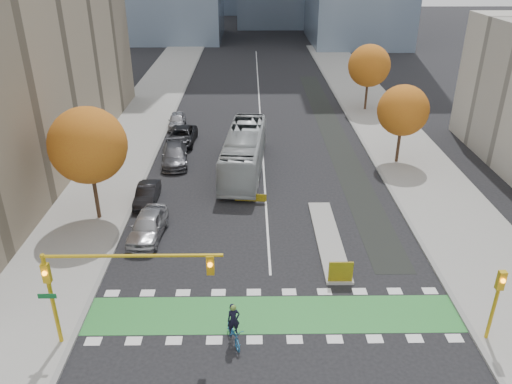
{
  "coord_description": "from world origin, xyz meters",
  "views": [
    {
      "loc": [
        -1.15,
        -19.33,
        17.6
      ],
      "look_at": [
        -0.8,
        10.13,
        3.0
      ],
      "focal_mm": 35.0,
      "sensor_mm": 36.0,
      "label": 1
    }
  ],
  "objects_px": {
    "tree_west": "(88,145)",
    "parked_car_d": "(182,136)",
    "tree_east_near": "(403,111)",
    "traffic_signal_west": "(103,276)",
    "parked_car_b": "(147,194)",
    "hazard_board": "(341,272)",
    "bus": "(244,152)",
    "parked_car_c": "(175,155)",
    "traffic_signal_east": "(497,295)",
    "cyclist": "(234,330)",
    "parked_car_a": "(148,226)",
    "parked_car_e": "(177,120)",
    "tree_east_far": "(369,66)"
  },
  "relations": [
    {
      "from": "bus",
      "to": "parked_car_a",
      "type": "xyz_separation_m",
      "value": [
        -6.32,
        -10.92,
        -0.91
      ]
    },
    {
      "from": "tree_west",
      "to": "traffic_signal_west",
      "type": "height_order",
      "value": "tree_west"
    },
    {
      "from": "parked_car_d",
      "to": "traffic_signal_west",
      "type": "bearing_deg",
      "value": -87.85
    },
    {
      "from": "traffic_signal_east",
      "to": "cyclist",
      "type": "relative_size",
      "value": 1.81
    },
    {
      "from": "parked_car_c",
      "to": "parked_car_b",
      "type": "bearing_deg",
      "value": -105.16
    },
    {
      "from": "tree_east_far",
      "to": "parked_car_a",
      "type": "relative_size",
      "value": 1.52
    },
    {
      "from": "cyclist",
      "to": "parked_car_c",
      "type": "relative_size",
      "value": 0.41
    },
    {
      "from": "tree_east_far",
      "to": "traffic_signal_west",
      "type": "bearing_deg",
      "value": -117.95
    },
    {
      "from": "tree_east_near",
      "to": "bus",
      "type": "height_order",
      "value": "tree_east_near"
    },
    {
      "from": "parked_car_b",
      "to": "parked_car_c",
      "type": "height_order",
      "value": "parked_car_c"
    },
    {
      "from": "traffic_signal_west",
      "to": "parked_car_e",
      "type": "bearing_deg",
      "value": 91.88
    },
    {
      "from": "parked_car_a",
      "to": "parked_car_d",
      "type": "height_order",
      "value": "parked_car_a"
    },
    {
      "from": "bus",
      "to": "hazard_board",
      "type": "bearing_deg",
      "value": -65.49
    },
    {
      "from": "traffic_signal_east",
      "to": "cyclist",
      "type": "height_order",
      "value": "traffic_signal_east"
    },
    {
      "from": "traffic_signal_west",
      "to": "cyclist",
      "type": "height_order",
      "value": "traffic_signal_west"
    },
    {
      "from": "tree_west",
      "to": "parked_car_d",
      "type": "bearing_deg",
      "value": 74.75
    },
    {
      "from": "tree_east_near",
      "to": "cyclist",
      "type": "relative_size",
      "value": 3.12
    },
    {
      "from": "parked_car_a",
      "to": "parked_car_b",
      "type": "xyz_separation_m",
      "value": [
        -0.99,
        5.0,
        -0.17
      ]
    },
    {
      "from": "hazard_board",
      "to": "bus",
      "type": "relative_size",
      "value": 0.11
    },
    {
      "from": "traffic_signal_east",
      "to": "cyclist",
      "type": "xyz_separation_m",
      "value": [
        -12.51,
        0.01,
        -1.98
      ]
    },
    {
      "from": "parked_car_b",
      "to": "parked_car_d",
      "type": "height_order",
      "value": "parked_car_d"
    },
    {
      "from": "traffic_signal_west",
      "to": "cyclist",
      "type": "xyz_separation_m",
      "value": [
        5.92,
        0.01,
        -3.28
      ]
    },
    {
      "from": "cyclist",
      "to": "parked_car_e",
      "type": "xyz_separation_m",
      "value": [
        -6.99,
        32.59,
        -0.01
      ]
    },
    {
      "from": "parked_car_e",
      "to": "parked_car_d",
      "type": "bearing_deg",
      "value": -80.67
    },
    {
      "from": "traffic_signal_west",
      "to": "parked_car_b",
      "type": "height_order",
      "value": "traffic_signal_west"
    },
    {
      "from": "parked_car_d",
      "to": "hazard_board",
      "type": "bearing_deg",
      "value": -60.32
    },
    {
      "from": "cyclist",
      "to": "traffic_signal_west",
      "type": "bearing_deg",
      "value": 161.65
    },
    {
      "from": "traffic_signal_east",
      "to": "parked_car_d",
      "type": "height_order",
      "value": "traffic_signal_east"
    },
    {
      "from": "traffic_signal_east",
      "to": "parked_car_c",
      "type": "xyz_separation_m",
      "value": [
        -18.43,
        22.6,
        -1.93
      ]
    },
    {
      "from": "parked_car_e",
      "to": "tree_east_near",
      "type": "bearing_deg",
      "value": -28.88
    },
    {
      "from": "traffic_signal_west",
      "to": "bus",
      "type": "relative_size",
      "value": 0.67
    },
    {
      "from": "tree_east_near",
      "to": "traffic_signal_west",
      "type": "height_order",
      "value": "tree_east_near"
    },
    {
      "from": "bus",
      "to": "parked_car_c",
      "type": "bearing_deg",
      "value": 170.22
    },
    {
      "from": "parked_car_e",
      "to": "hazard_board",
      "type": "bearing_deg",
      "value": -68.23
    },
    {
      "from": "traffic_signal_west",
      "to": "parked_car_b",
      "type": "distance_m",
      "value": 15.42
    },
    {
      "from": "traffic_signal_east",
      "to": "parked_car_e",
      "type": "distance_m",
      "value": 38.04
    },
    {
      "from": "hazard_board",
      "to": "tree_west",
      "type": "height_order",
      "value": "tree_west"
    },
    {
      "from": "parked_car_a",
      "to": "parked_car_b",
      "type": "height_order",
      "value": "parked_car_a"
    },
    {
      "from": "tree_west",
      "to": "bus",
      "type": "relative_size",
      "value": 0.65
    },
    {
      "from": "cyclist",
      "to": "bus",
      "type": "distance_m",
      "value": 20.95
    },
    {
      "from": "hazard_board",
      "to": "tree_west",
      "type": "bearing_deg",
      "value": 154.01
    },
    {
      "from": "tree_west",
      "to": "parked_car_a",
      "type": "height_order",
      "value": "tree_west"
    },
    {
      "from": "hazard_board",
      "to": "traffic_signal_west",
      "type": "relative_size",
      "value": 0.16
    },
    {
      "from": "traffic_signal_west",
      "to": "parked_car_c",
      "type": "bearing_deg",
      "value": 90.0
    },
    {
      "from": "hazard_board",
      "to": "traffic_signal_east",
      "type": "relative_size",
      "value": 0.34
    },
    {
      "from": "tree_east_near",
      "to": "parked_car_b",
      "type": "height_order",
      "value": "tree_east_near"
    },
    {
      "from": "parked_car_c",
      "to": "cyclist",
      "type": "bearing_deg",
      "value": -82.46
    },
    {
      "from": "tree_west",
      "to": "traffic_signal_east",
      "type": "xyz_separation_m",
      "value": [
        22.5,
        -12.51,
        -2.88
      ]
    },
    {
      "from": "bus",
      "to": "parked_car_e",
      "type": "xyz_separation_m",
      "value": [
        -7.31,
        11.67,
        -1.02
      ]
    },
    {
      "from": "tree_east_near",
      "to": "traffic_signal_west",
      "type": "xyz_separation_m",
      "value": [
        -19.93,
        -22.51,
        -0.83
      ]
    }
  ]
}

